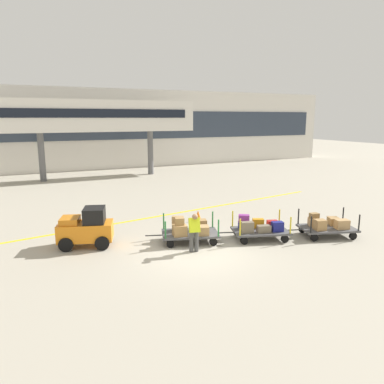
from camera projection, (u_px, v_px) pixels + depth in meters
The scene contains 10 objects.
ground_plane at pixel (196, 253), 14.16m from camera, with size 120.00×120.00×0.00m, color #A8A08E.
apron_lead_line at pixel (188, 211), 20.56m from camera, with size 19.15×0.20×0.01m, color yellow.
terminal_building at pixel (79, 129), 36.39m from camera, with size 57.86×2.51×7.88m.
jet_bridge at pixel (76, 116), 30.38m from camera, with size 18.79×3.00×6.52m.
baggage_tug at pixel (86, 228), 14.80m from camera, with size 2.34×1.76×1.58m.
baggage_cart_lead at pixel (189, 230), 15.34m from camera, with size 3.08×2.05×1.14m.
baggage_cart_middle at pixel (259, 228), 15.73m from camera, with size 3.08×2.05×1.10m.
baggage_cart_tail at pixel (327, 225), 16.12m from camera, with size 3.08×2.05×1.10m.
baggage_handler at pixel (194, 231), 14.11m from camera, with size 0.50×0.51×1.56m.
safety_cone_near at pixel (198, 216), 18.53m from camera, with size 0.36×0.36×0.55m, color orange.
Camera 1 is at (-5.91, -12.06, 5.07)m, focal length 34.83 mm.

